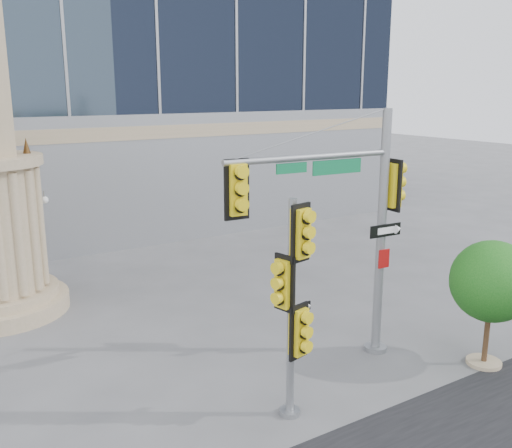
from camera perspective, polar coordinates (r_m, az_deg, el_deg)
ground at (r=14.96m, az=5.86°, el=-15.08°), size 120.00×120.00×0.00m
main_signal_pole at (r=14.57m, az=9.03°, el=1.33°), size 5.14×0.74×6.63m
secondary_signal_pole at (r=12.11m, az=3.79°, el=-7.03°), size 0.91×0.65×4.93m
street_tree at (r=15.91m, az=22.53°, el=-5.59°), size 2.16×2.11×3.37m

